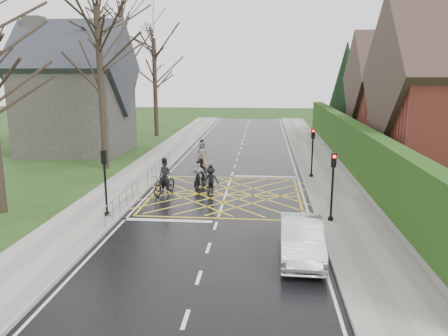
% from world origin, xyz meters
% --- Properties ---
extents(ground, '(120.00, 120.00, 0.00)m').
position_xyz_m(ground, '(0.00, 0.00, 0.00)').
color(ground, black).
rests_on(ground, ground).
extents(road, '(9.00, 80.00, 0.01)m').
position_xyz_m(road, '(0.00, 0.00, 0.01)').
color(road, black).
rests_on(road, ground).
extents(sidewalk_right, '(3.00, 80.00, 0.15)m').
position_xyz_m(sidewalk_right, '(6.00, 0.00, 0.07)').
color(sidewalk_right, gray).
rests_on(sidewalk_right, ground).
extents(sidewalk_left, '(3.00, 80.00, 0.15)m').
position_xyz_m(sidewalk_left, '(-6.00, 0.00, 0.07)').
color(sidewalk_left, gray).
rests_on(sidewalk_left, ground).
extents(stone_wall, '(0.50, 38.00, 0.70)m').
position_xyz_m(stone_wall, '(7.75, 6.00, 0.35)').
color(stone_wall, slate).
rests_on(stone_wall, ground).
extents(hedge, '(0.90, 38.00, 2.80)m').
position_xyz_m(hedge, '(7.75, 6.00, 2.10)').
color(hedge, '#193A0F').
rests_on(hedge, stone_wall).
extents(house_far, '(9.80, 8.80, 10.30)m').
position_xyz_m(house_far, '(14.75, 18.00, 4.36)').
color(house_far, maroon).
rests_on(house_far, ground).
extents(conifer, '(4.60, 4.60, 10.00)m').
position_xyz_m(conifer, '(10.75, 26.00, 4.99)').
color(conifer, black).
rests_on(conifer, ground).
extents(church, '(8.80, 7.80, 11.00)m').
position_xyz_m(church, '(-13.54, 12.00, 4.93)').
color(church, '#2D2B28').
rests_on(church, ground).
extents(tree_near, '(9.24, 9.24, 11.44)m').
position_xyz_m(tree_near, '(-9.00, 6.00, 7.91)').
color(tree_near, black).
rests_on(tree_near, ground).
extents(tree_mid, '(10.08, 10.08, 12.48)m').
position_xyz_m(tree_mid, '(-10.00, 14.00, 8.63)').
color(tree_mid, black).
rests_on(tree_mid, ground).
extents(tree_far, '(8.40, 8.40, 10.40)m').
position_xyz_m(tree_far, '(-9.30, 22.00, 7.19)').
color(tree_far, black).
rests_on(tree_far, ground).
extents(railing_south, '(0.05, 5.04, 1.03)m').
position_xyz_m(railing_south, '(-4.65, -3.50, 0.78)').
color(railing_south, slate).
rests_on(railing_south, ground).
extents(railing_north, '(0.05, 6.04, 1.03)m').
position_xyz_m(railing_north, '(-4.65, 4.00, 0.79)').
color(railing_north, slate).
rests_on(railing_north, ground).
extents(traffic_light_ne, '(0.24, 0.31, 3.21)m').
position_xyz_m(traffic_light_ne, '(5.10, 4.20, 1.66)').
color(traffic_light_ne, black).
rests_on(traffic_light_ne, ground).
extents(traffic_light_se, '(0.24, 0.31, 3.21)m').
position_xyz_m(traffic_light_se, '(5.10, -4.20, 1.66)').
color(traffic_light_se, black).
rests_on(traffic_light_se, ground).
extents(traffic_light_sw, '(0.24, 0.31, 3.21)m').
position_xyz_m(traffic_light_sw, '(-5.10, -4.50, 1.66)').
color(traffic_light_sw, black).
rests_on(traffic_light_sw, ground).
extents(cyclist_rear, '(1.36, 2.24, 2.05)m').
position_xyz_m(cyclist_rear, '(-3.39, -0.11, 0.67)').
color(cyclist_rear, black).
rests_on(cyclist_rear, ground).
extents(cyclist_back, '(1.03, 1.80, 1.74)m').
position_xyz_m(cyclist_back, '(-1.59, 1.56, 0.66)').
color(cyclist_back, black).
rests_on(cyclist_back, ground).
extents(cyclist_mid, '(1.00, 1.71, 1.64)m').
position_xyz_m(cyclist_mid, '(-0.86, 0.23, 0.60)').
color(cyclist_mid, black).
rests_on(cyclist_mid, ground).
extents(cyclist_front, '(0.90, 1.65, 1.62)m').
position_xyz_m(cyclist_front, '(-1.74, 1.45, 0.60)').
color(cyclist_front, black).
rests_on(cyclist_front, ground).
extents(cyclist_lead, '(1.48, 2.15, 1.98)m').
position_xyz_m(cyclist_lead, '(-2.34, 7.23, 0.69)').
color(cyclist_lead, orange).
rests_on(cyclist_lead, ground).
extents(car, '(1.59, 4.33, 1.42)m').
position_xyz_m(car, '(3.48, -8.00, 0.71)').
color(car, silver).
rests_on(car, ground).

